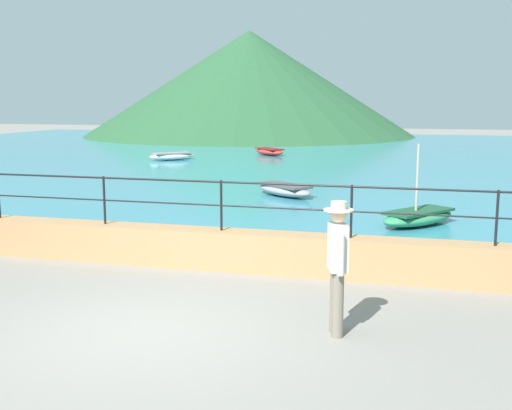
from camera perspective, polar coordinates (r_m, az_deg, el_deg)
name	(u,v)px	position (r m, az deg, el deg)	size (l,w,h in m)	color
ground_plane	(146,330)	(8.59, -9.92, -11.11)	(120.00, 120.00, 0.00)	gray
promenade_wall	(222,249)	(11.34, -3.13, -4.03)	(20.00, 0.56, 0.70)	tan
railing	(221,195)	(11.15, -3.17, 0.89)	(18.44, 0.04, 0.90)	black
lake_water	(357,157)	(33.42, 9.15, 4.32)	(64.00, 44.32, 0.06)	teal
hill_main	(249,84)	(52.87, -0.61, 10.93)	(27.22, 27.22, 8.56)	#285633
person_walking	(338,261)	(8.11, 7.39, -5.06)	(0.38, 0.55, 1.75)	slate
boat_0	(269,151)	(33.80, 1.22, 4.88)	(2.27, 2.26, 0.36)	red
boat_1	(418,217)	(15.42, 14.47, -1.02)	(2.09, 2.38, 1.93)	#338C59
boat_2	(285,190)	(19.47, 2.60, 1.41)	(2.35, 2.16, 0.36)	gray
boat_3	(172,156)	(31.32, -7.61, 4.43)	(2.28, 2.25, 0.36)	white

